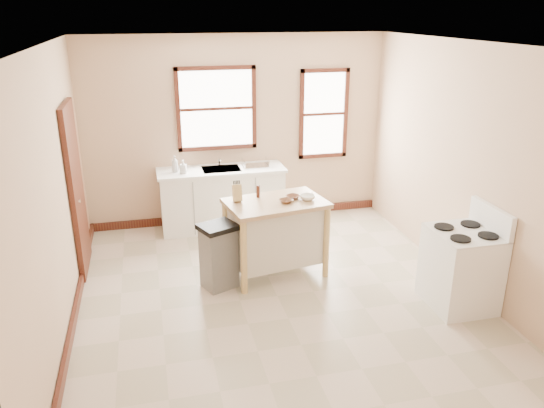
{
  "coord_description": "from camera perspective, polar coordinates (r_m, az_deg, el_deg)",
  "views": [
    {
      "loc": [
        -1.32,
        -5.21,
        3.13
      ],
      "look_at": [
        0.03,
        0.4,
        0.99
      ],
      "focal_mm": 35.0,
      "sensor_mm": 36.0,
      "label": 1
    }
  ],
  "objects": [
    {
      "name": "window_side",
      "position": [
        8.28,
        5.58,
        9.61
      ],
      "size": [
        0.77,
        0.06,
        1.37
      ],
      "primitive_type": null,
      "color": "#3B1510",
      "rests_on": "wall_back"
    },
    {
      "name": "soap_bottle_b",
      "position": [
        7.63,
        -9.51,
        3.98
      ],
      "size": [
        0.11,
        0.11,
        0.19
      ],
      "primitive_type": "imported",
      "rotation": [
        0.0,
        0.0,
        -0.36
      ],
      "color": "#B2B2B2",
      "rests_on": "sink_counter"
    },
    {
      "name": "door_left",
      "position": [
        6.89,
        -20.3,
        1.49
      ],
      "size": [
        0.06,
        0.9,
        2.1
      ],
      "primitive_type": "cube",
      "color": "#3B1510",
      "rests_on": "ground"
    },
    {
      "name": "wall_back",
      "position": [
        8.01,
        -3.78,
        7.84
      ],
      "size": [
        4.5,
        0.04,
        2.8
      ],
      "primitive_type": "cube",
      "color": "#D2AD8A",
      "rests_on": "ground"
    },
    {
      "name": "floor",
      "position": [
        6.22,
        0.57,
        -9.86
      ],
      "size": [
        5.0,
        5.0,
        0.0
      ],
      "primitive_type": "plane",
      "color": "beige",
      "rests_on": "ground"
    },
    {
      "name": "ceiling",
      "position": [
        5.39,
        0.68,
        16.84
      ],
      "size": [
        5.0,
        5.0,
        0.0
      ],
      "primitive_type": "plane",
      "rotation": [
        3.14,
        0.0,
        0.0
      ],
      "color": "white",
      "rests_on": "ground"
    },
    {
      "name": "dish_rack",
      "position": [
        7.87,
        -1.8,
        4.39
      ],
      "size": [
        0.46,
        0.41,
        0.1
      ],
      "primitive_type": null,
      "rotation": [
        0.0,
        0.0,
        0.41
      ],
      "color": "silver",
      "rests_on": "sink_counter"
    },
    {
      "name": "knife_block",
      "position": [
        6.31,
        -3.77,
        1.14
      ],
      "size": [
        0.1,
        0.1,
        0.2
      ],
      "primitive_type": null,
      "rotation": [
        0.0,
        0.0,
        0.04
      ],
      "color": "tan",
      "rests_on": "kitchen_island"
    },
    {
      "name": "bowl_c",
      "position": [
        6.4,
        3.83,
        0.71
      ],
      "size": [
        0.21,
        0.21,
        0.06
      ],
      "primitive_type": "imported",
      "rotation": [
        0.0,
        0.0,
        -0.14
      ],
      "color": "white",
      "rests_on": "kitchen_island"
    },
    {
      "name": "sink_counter",
      "position": [
        7.94,
        -5.38,
        0.62
      ],
      "size": [
        1.86,
        0.62,
        0.92
      ],
      "primitive_type": null,
      "color": "white",
      "rests_on": "ground"
    },
    {
      "name": "wall_right",
      "position": [
        6.55,
        20.13,
        3.77
      ],
      "size": [
        0.04,
        5.0,
        2.8
      ],
      "primitive_type": "cube",
      "color": "#D2AD8A",
      "rests_on": "ground"
    },
    {
      "name": "soap_bottle_a",
      "position": [
        7.7,
        -10.41,
        4.26
      ],
      "size": [
        0.11,
        0.12,
        0.24
      ],
      "primitive_type": "imported",
      "rotation": [
        0.0,
        0.0,
        0.3
      ],
      "color": "#B2B2B2",
      "rests_on": "sink_counter"
    },
    {
      "name": "wall_left",
      "position": [
        5.57,
        -22.44,
        0.67
      ],
      "size": [
        0.04,
        5.0,
        2.8
      ],
      "primitive_type": "cube",
      "color": "#D2AD8A",
      "rests_on": "ground"
    },
    {
      "name": "pepper_grinder",
      "position": [
        6.45,
        -1.51,
        1.36
      ],
      "size": [
        0.04,
        0.04,
        0.15
      ],
      "primitive_type": "cylinder",
      "rotation": [
        0.0,
        0.0,
        -0.0
      ],
      "color": "#3F1A11",
      "rests_on": "kitchen_island"
    },
    {
      "name": "baseboard_back",
      "position": [
        8.38,
        -3.53,
        -1.19
      ],
      "size": [
        4.5,
        0.04,
        0.12
      ],
      "primitive_type": "cube",
      "color": "#3B1510",
      "rests_on": "ground"
    },
    {
      "name": "kitchen_island",
      "position": [
        6.52,
        0.39,
        -3.65
      ],
      "size": [
        1.28,
        0.93,
        0.96
      ],
      "primitive_type": null,
      "rotation": [
        0.0,
        0.0,
        0.17
      ],
      "color": "tan",
      "rests_on": "ground"
    },
    {
      "name": "window_main",
      "position": [
        7.88,
        -6.0,
        10.16
      ],
      "size": [
        1.17,
        0.06,
        1.22
      ],
      "primitive_type": null,
      "color": "#3B1510",
      "rests_on": "wall_back"
    },
    {
      "name": "trash_bin",
      "position": [
        6.27,
        -5.74,
        -5.58
      ],
      "size": [
        0.51,
        0.47,
        0.8
      ],
      "primitive_type": null,
      "rotation": [
        0.0,
        0.0,
        0.4
      ],
      "color": "#61615F",
      "rests_on": "ground"
    },
    {
      "name": "bowl_a",
      "position": [
        6.29,
        1.53,
        0.33
      ],
      "size": [
        0.21,
        0.21,
        0.04
      ],
      "primitive_type": "imported",
      "rotation": [
        0.0,
        0.0,
        0.47
      ],
      "color": "brown",
      "rests_on": "kitchen_island"
    },
    {
      "name": "baseboard_left",
      "position": [
        6.12,
        -20.46,
        -11.21
      ],
      "size": [
        0.04,
        5.0,
        0.12
      ],
      "primitive_type": "cube",
      "color": "#3B1510",
      "rests_on": "ground"
    },
    {
      "name": "gas_stove",
      "position": [
        6.16,
        19.76,
        -5.46
      ],
      "size": [
        0.71,
        0.72,
        1.15
      ],
      "primitive_type": null,
      "color": "white",
      "rests_on": "ground"
    },
    {
      "name": "bowl_b",
      "position": [
        6.43,
        2.29,
        0.78
      ],
      "size": [
        0.23,
        0.23,
        0.04
      ],
      "primitive_type": "imported",
      "rotation": [
        0.0,
        0.0,
        0.58
      ],
      "color": "brown",
      "rests_on": "kitchen_island"
    },
    {
      "name": "faucet",
      "position": [
        7.94,
        -5.71,
        4.92
      ],
      "size": [
        0.03,
        0.03,
        0.22
      ],
      "primitive_type": "cylinder",
      "color": "silver",
      "rests_on": "sink_counter"
    }
  ]
}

